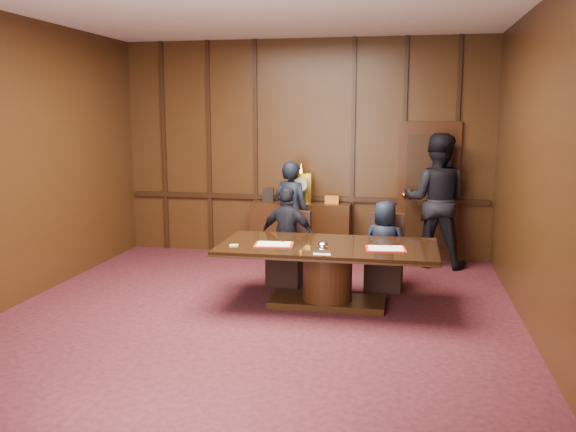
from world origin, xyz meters
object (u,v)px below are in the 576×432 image
object	(u,v)px
sideboard	(301,228)
signatory_right	(384,246)
witness_right	(436,200)
conference_table	(328,265)
signatory_left	(288,236)
witness_left	(291,212)

from	to	relation	value
sideboard	signatory_right	xyz separation A→B (m)	(1.40, -1.63, 0.12)
signatory_right	witness_right	distance (m)	1.69
conference_table	signatory_left	distance (m)	1.04
signatory_left	witness_left	world-z (taller)	witness_left
conference_table	witness_right	xyz separation A→B (m)	(1.36, 2.27, 0.51)
conference_table	signatory_left	size ratio (longest dim) A/B	1.94
witness_left	witness_right	distance (m)	2.22
witness_left	sideboard	bearing A→B (deg)	-81.41
conference_table	signatory_left	xyz separation A→B (m)	(-0.65, 0.80, 0.16)
conference_table	witness_right	bearing A→B (deg)	59.06
signatory_right	witness_left	bearing A→B (deg)	-27.18
signatory_left	signatory_right	bearing A→B (deg)	-170.28
conference_table	witness_left	bearing A→B (deg)	112.31
sideboard	signatory_right	bearing A→B (deg)	-49.37
sideboard	signatory_right	distance (m)	2.15
conference_table	signatory_left	world-z (taller)	signatory_left
signatory_right	signatory_left	bearing A→B (deg)	12.53
conference_table	signatory_left	bearing A→B (deg)	129.09
conference_table	witness_left	xyz separation A→B (m)	(-0.83, 2.03, 0.29)
sideboard	conference_table	world-z (taller)	sideboard
signatory_right	witness_left	world-z (taller)	witness_left
witness_left	witness_right	xyz separation A→B (m)	(2.19, 0.24, 0.21)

